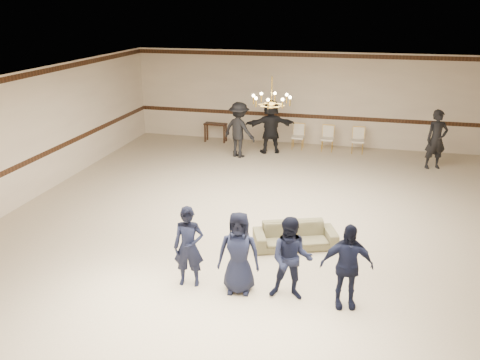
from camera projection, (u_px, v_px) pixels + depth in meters
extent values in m
cube|color=#C6B698|center=(261.00, 226.00, 10.90)|extent=(12.00, 14.00, 0.01)
cube|color=black|center=(263.00, 83.00, 9.79)|extent=(12.00, 14.00, 0.01)
cube|color=beige|center=(302.00, 99.00, 16.72)|extent=(12.00, 0.01, 3.20)
cube|color=beige|center=(20.00, 140.00, 11.70)|extent=(0.01, 14.00, 3.20)
cube|color=#371D10|center=(301.00, 116.00, 16.91)|extent=(12.00, 0.02, 0.14)
cube|color=#371D10|center=(304.00, 55.00, 16.19)|extent=(12.00, 0.02, 0.14)
imported|color=black|center=(189.00, 247.00, 8.40)|extent=(0.58, 0.43, 1.48)
imported|color=black|center=(239.00, 253.00, 8.20)|extent=(0.77, 0.55, 1.48)
imported|color=black|center=(291.00, 259.00, 8.00)|extent=(0.75, 0.60, 1.48)
imported|color=black|center=(347.00, 266.00, 7.79)|extent=(0.92, 0.53, 1.48)
imported|color=#6C6448|center=(295.00, 236.00, 9.89)|extent=(1.80, 1.19, 0.49)
imported|color=black|center=(239.00, 130.00, 15.47)|extent=(1.33, 1.07, 1.79)
imported|color=black|center=(271.00, 126.00, 15.91)|extent=(1.74, 1.07, 1.79)
imported|color=black|center=(436.00, 140.00, 14.39)|extent=(0.76, 0.63, 1.79)
cube|color=black|center=(216.00, 132.00, 17.37)|extent=(0.82, 0.38, 0.67)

